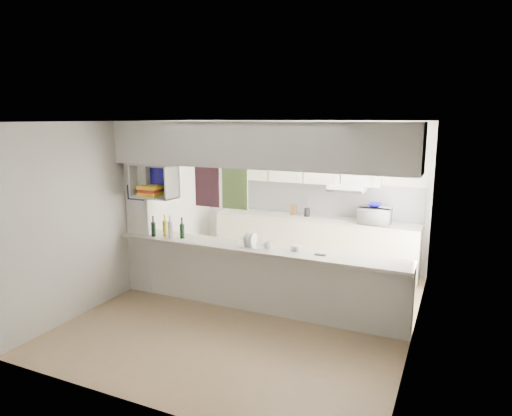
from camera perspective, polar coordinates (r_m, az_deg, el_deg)
The scene contains 16 objects.
floor at distance 6.55m, azimuth -0.23°, elevation -12.60°, with size 4.80×4.80×0.00m, color tan.
ceiling at distance 5.99m, azimuth -0.25°, elevation 10.79°, with size 4.80×4.80×0.00m, color white.
wall_back at distance 8.34m, azimuth 6.65°, elevation 1.86°, with size 4.20×4.20×0.00m, color silver.
wall_left at distance 7.25m, azimuth -15.49°, elevation 0.12°, with size 4.80×4.80×0.00m, color silver.
wall_right at distance 5.63m, azimuth 19.63°, elevation -3.28°, with size 4.80×4.80×0.00m, color silver.
servery_partition at distance 6.15m, azimuth -1.71°, elevation 1.98°, with size 4.20×0.50×2.60m.
cubby_shelf at distance 6.81m, azimuth -12.56°, elevation 3.06°, with size 0.65×0.35×0.50m.
kitchen_run at distance 8.14m, azimuth 7.08°, elevation -1.79°, with size 3.60×0.63×2.24m.
microwave at distance 7.76m, azimuth 14.64°, elevation -0.93°, with size 0.51×0.35×0.28m, color white.
bowl at distance 7.77m, azimuth 14.64°, elevation 0.36°, with size 0.23×0.23×0.06m, color #120C85.
dish_rack at distance 6.23m, azimuth -0.45°, elevation -4.12°, with size 0.38×0.29×0.20m.
cup at distance 6.07m, azimuth 1.46°, elevation -4.72°, with size 0.11×0.11×0.09m, color white.
wine_bottles at distance 6.81m, azimuth -10.98°, elevation -2.62°, with size 0.52×0.15×0.34m.
plastic_tubs at distance 6.06m, azimuth 5.20°, elevation -5.03°, with size 0.49×0.18×0.07m.
utensil_jar at distance 8.15m, azimuth 6.39°, elevation -0.54°, with size 0.11×0.11×0.15m, color black.
knife_block at distance 8.26m, azimuth 4.70°, elevation -0.23°, with size 0.09×0.07×0.18m, color #55381D.
Camera 1 is at (2.50, -5.45, 2.64)m, focal length 32.00 mm.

